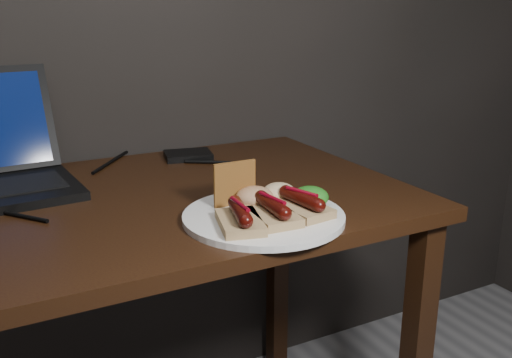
{
  "coord_description": "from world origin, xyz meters",
  "views": [
    {
      "loc": [
        -0.15,
        0.3,
        1.13
      ],
      "look_at": [
        0.31,
        1.19,
        0.82
      ],
      "focal_mm": 40.0,
      "sensor_mm": 36.0,
      "label": 1
    }
  ],
  "objects": [
    {
      "name": "desk",
      "position": [
        0.0,
        1.38,
        0.66
      ],
      "size": [
        1.4,
        0.7,
        0.75
      ],
      "color": "black",
      "rests_on": "ground"
    },
    {
      "name": "hard_drive",
      "position": [
        0.35,
        1.63,
        0.76
      ],
      "size": [
        0.13,
        0.11,
        0.02
      ],
      "primitive_type": "cube",
      "rotation": [
        0.0,
        0.0,
        -0.21
      ],
      "color": "black",
      "rests_on": "desk"
    },
    {
      "name": "desk_cables",
      "position": [
        -0.03,
        1.53,
        0.75
      ],
      "size": [
        0.96,
        0.45,
        0.01
      ],
      "color": "black",
      "rests_on": "desk"
    },
    {
      "name": "plate",
      "position": [
        0.31,
        1.16,
        0.76
      ],
      "size": [
        0.35,
        0.35,
        0.01
      ],
      "primitive_type": "cylinder",
      "rotation": [
        0.0,
        0.0,
        0.21
      ],
      "color": "white",
      "rests_on": "desk"
    },
    {
      "name": "bread_sausage_left",
      "position": [
        0.25,
        1.12,
        0.78
      ],
      "size": [
        0.1,
        0.13,
        0.04
      ],
      "color": "tan",
      "rests_on": "plate"
    },
    {
      "name": "bread_sausage_center",
      "position": [
        0.31,
        1.12,
        0.78
      ],
      "size": [
        0.08,
        0.12,
        0.04
      ],
      "color": "tan",
      "rests_on": "plate"
    },
    {
      "name": "bread_sausage_right",
      "position": [
        0.38,
        1.13,
        0.78
      ],
      "size": [
        0.08,
        0.12,
        0.04
      ],
      "color": "tan",
      "rests_on": "plate"
    },
    {
      "name": "crispbread",
      "position": [
        0.29,
        1.22,
        0.8
      ],
      "size": [
        0.08,
        0.01,
        0.08
      ],
      "primitive_type": "cube",
      "color": "#AB6F2E",
      "rests_on": "plate"
    },
    {
      "name": "salad_greens",
      "position": [
        0.41,
        1.15,
        0.78
      ],
      "size": [
        0.07,
        0.07,
        0.04
      ],
      "primitive_type": "ellipsoid",
      "color": "#175811",
      "rests_on": "plate"
    },
    {
      "name": "salsa_mound",
      "position": [
        0.32,
        1.19,
        0.78
      ],
      "size": [
        0.07,
        0.07,
        0.04
      ],
      "primitive_type": "ellipsoid",
      "color": "#A82E10",
      "rests_on": "plate"
    },
    {
      "name": "coleslaw_mound",
      "position": [
        0.38,
        1.21,
        0.78
      ],
      "size": [
        0.06,
        0.06,
        0.04
      ],
      "primitive_type": "ellipsoid",
      "color": "silver",
      "rests_on": "plate"
    }
  ]
}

